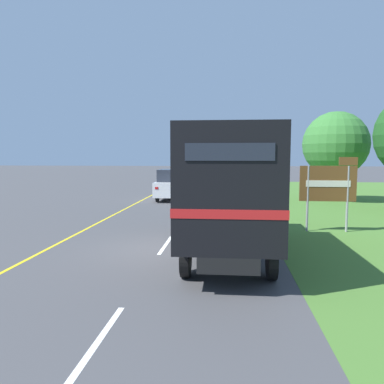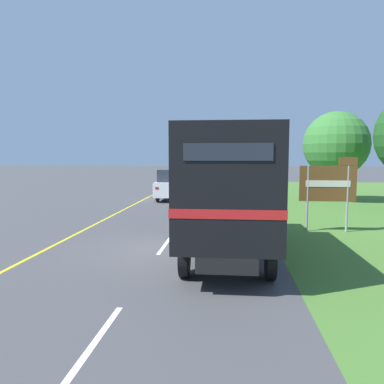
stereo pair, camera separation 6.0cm
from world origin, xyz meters
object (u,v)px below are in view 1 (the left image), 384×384
lead_car_white (171,185)px  horse_trailer_truck (229,187)px  roadside_tree_mid (336,144)px  delineator_post (282,217)px  highway_sign (329,185)px

lead_car_white → horse_trailer_truck: bearing=-74.4°
roadside_tree_mid → delineator_post: roadside_tree_mid is taller
highway_sign → roadside_tree_mid: size_ratio=0.50×
lead_car_white → highway_sign: 12.78m
horse_trailer_truck → roadside_tree_mid: roadside_tree_mid is taller
delineator_post → roadside_tree_mid: bearing=64.7°
delineator_post → highway_sign: bearing=-7.4°
lead_car_white → roadside_tree_mid: 11.21m
roadside_tree_mid → lead_car_white: bearing=-178.2°
roadside_tree_mid → delineator_post: (-4.83, -10.22, -3.25)m
lead_car_white → roadside_tree_mid: (10.87, 0.35, 2.71)m
roadside_tree_mid → delineator_post: 11.76m
horse_trailer_truck → highway_sign: size_ratio=2.73×
highway_sign → roadside_tree_mid: (3.08, 10.45, 1.90)m
highway_sign → delineator_post: bearing=172.6°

